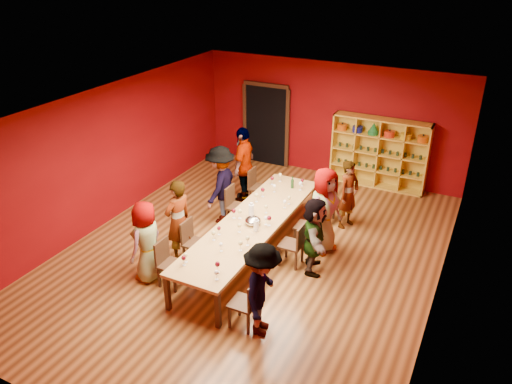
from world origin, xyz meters
TOP-DOWN VIEW (x-y plane):
  - room_shell at (0.00, 0.00)m, footprint 7.10×9.10m
  - tasting_table at (0.00, 0.00)m, footprint 1.10×4.50m
  - doorway at (-1.80, 4.43)m, footprint 1.40×0.17m
  - shelving_unit at (1.40, 4.32)m, footprint 2.40×0.40m
  - chair_person_left_0 at (-0.91, -1.56)m, footprint 0.42×0.42m
  - person_left_0 at (-1.34, -1.56)m, footprint 0.42×0.77m
  - chair_person_left_1 at (-0.91, -0.76)m, footprint 0.42×0.42m
  - person_left_1 at (-1.20, -0.76)m, footprint 0.58×0.70m
  - chair_person_left_3 at (-0.91, 0.92)m, footprint 0.42×0.42m
  - person_left_3 at (-1.24, 0.92)m, footprint 0.60×1.18m
  - chair_person_left_4 at (-0.91, 2.00)m, footprint 0.42×0.42m
  - person_left_4 at (-1.24, 2.00)m, footprint 0.65×1.16m
  - chair_person_right_0 at (0.91, -1.93)m, footprint 0.42×0.42m
  - person_right_0 at (1.16, -1.93)m, footprint 0.65×1.11m
  - chair_person_right_2 at (0.91, 0.03)m, footprint 0.42×0.42m
  - person_right_2 at (1.28, 0.03)m, footprint 0.84×1.46m
  - chair_person_right_3 at (0.91, 0.80)m, footprint 0.42×0.42m
  - person_right_3 at (1.18, 0.80)m, footprint 0.76×0.98m
  - chair_person_right_4 at (0.91, 1.94)m, footprint 0.42×0.42m
  - person_right_4 at (1.34, 1.94)m, footprint 0.58×0.67m
  - wine_glass_0 at (-0.28, 1.05)m, footprint 0.09×0.09m
  - wine_glass_1 at (-0.34, -1.86)m, footprint 0.08×0.08m
  - wine_glass_2 at (0.37, -0.01)m, footprint 0.09×0.09m
  - wine_glass_3 at (-0.26, -0.02)m, footprint 0.08×0.08m
  - wine_glass_4 at (0.36, -1.96)m, footprint 0.07×0.07m
  - wine_glass_5 at (0.33, -0.83)m, footprint 0.08×0.08m
  - wine_glass_6 at (-0.37, -0.06)m, footprint 0.08×0.08m
  - wine_glass_7 at (-0.32, -0.73)m, footprint 0.07×0.07m
  - wine_glass_8 at (0.30, -1.03)m, footprint 0.08×0.08m
  - wine_glass_9 at (-0.02, -0.48)m, footprint 0.08×0.08m
  - wine_glass_10 at (-0.36, 1.69)m, footprint 0.08×0.08m
  - wine_glass_11 at (-0.36, -1.76)m, footprint 0.07×0.07m
  - wine_glass_12 at (-0.29, 0.77)m, footprint 0.08×0.08m
  - wine_glass_13 at (0.27, 1.92)m, footprint 0.07×0.07m
  - wine_glass_14 at (0.27, -1.78)m, footprint 0.08×0.08m
  - wine_glass_15 at (0.36, 0.98)m, footprint 0.08×0.08m
  - wine_glass_16 at (-0.31, -0.94)m, footprint 0.08×0.08m
  - wine_glass_17 at (-0.15, 1.36)m, footprint 0.07×0.07m
  - wine_glass_18 at (-0.26, 1.92)m, footprint 0.08×0.08m
  - wine_glass_19 at (0.30, -0.01)m, footprint 0.08×0.08m
  - wine_glass_20 at (0.35, 0.79)m, footprint 0.07×0.07m
  - wine_glass_21 at (0.32, 1.70)m, footprint 0.08×0.08m
  - wine_glass_22 at (0.10, 0.42)m, footprint 0.07×0.07m
  - wine_glass_23 at (0.00, -1.20)m, footprint 0.07×0.07m
  - spittoon_bowl at (0.07, -0.10)m, footprint 0.31×0.31m
  - carafe_a at (-0.11, 0.19)m, footprint 0.13×0.13m
  - carafe_b at (0.24, -0.29)m, footprint 0.13×0.13m
  - wine_bottle at (0.12, 1.73)m, footprint 0.08×0.08m

SIDE VIEW (x-z plane):
  - chair_person_left_0 at x=-0.91m, z-range 0.05..0.94m
  - chair_person_left_1 at x=-0.91m, z-range 0.05..0.94m
  - chair_person_left_3 at x=-0.91m, z-range 0.05..0.94m
  - chair_person_left_4 at x=-0.91m, z-range 0.05..0.94m
  - chair_person_right_0 at x=0.91m, z-range 0.05..0.94m
  - chair_person_right_2 at x=0.91m, z-range 0.05..0.94m
  - chair_person_right_3 at x=0.91m, z-range 0.05..0.94m
  - chair_person_right_4 at x=0.91m, z-range 0.05..0.94m
  - tasting_table at x=0.00m, z-range 0.32..1.07m
  - person_right_2 at x=1.28m, z-range 0.00..1.51m
  - person_right_4 at x=1.34m, z-range 0.00..1.53m
  - person_left_0 at x=-1.34m, z-range 0.00..1.56m
  - person_right_0 at x=1.16m, z-range 0.00..1.60m
  - spittoon_bowl at x=0.07m, z-range 0.74..0.91m
  - person_left_1 at x=-1.20m, z-range 0.00..1.68m
  - wine_bottle at x=0.12m, z-range 0.72..0.99m
  - carafe_b at x=0.24m, z-range 0.74..1.00m
  - wine_glass_13 at x=0.27m, z-range 0.79..0.96m
  - wine_glass_7 at x=-0.32m, z-range 0.79..0.97m
  - person_left_3 at x=-1.24m, z-range 0.00..1.76m
  - wine_glass_23 at x=0.00m, z-range 0.79..0.97m
  - carafe_a at x=-0.11m, z-range 0.74..1.03m
  - wine_glass_20 at x=0.35m, z-range 0.79..0.97m
  - wine_glass_22 at x=0.10m, z-range 0.79..0.98m
  - wine_glass_17 at x=-0.15m, z-range 0.79..0.98m
  - wine_glass_11 at x=-0.36m, z-range 0.79..0.98m
  - wine_glass_4 at x=0.36m, z-range 0.79..0.98m
  - wine_glass_15 at x=0.36m, z-range 0.79..0.98m
  - wine_glass_9 at x=-0.02m, z-range 0.79..0.98m
  - person_right_3 at x=1.18m, z-range 0.00..1.78m
  - wine_glass_1 at x=-0.34m, z-range 0.79..0.98m
  - wine_glass_19 at x=0.30m, z-range 0.79..0.99m
  - wine_glass_16 at x=-0.31m, z-range 0.79..0.99m
  - wine_glass_5 at x=0.33m, z-range 0.79..0.99m
  - wine_glass_10 at x=-0.36m, z-range 0.79..0.99m
  - wine_glass_8 at x=0.30m, z-range 0.80..1.00m
  - wine_glass_18 at x=-0.26m, z-range 0.80..1.00m
  - wine_glass_21 at x=0.32m, z-range 0.80..1.00m
  - wine_glass_12 at x=-0.29m, z-range 0.80..1.01m
  - wine_glass_3 at x=-0.26m, z-range 0.80..1.01m
  - wine_glass_6 at x=-0.37m, z-range 0.80..1.01m
  - wine_glass_14 at x=0.27m, z-range 0.80..1.01m
  - wine_glass_2 at x=0.37m, z-range 0.80..1.01m
  - wine_glass_0 at x=-0.28m, z-range 0.80..1.01m
  - person_left_4 at x=-1.24m, z-range 0.00..1.87m
  - shelving_unit at x=1.40m, z-range 0.08..1.88m
  - doorway at x=-1.80m, z-range -0.03..2.27m
  - room_shell at x=0.00m, z-range -0.02..3.02m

